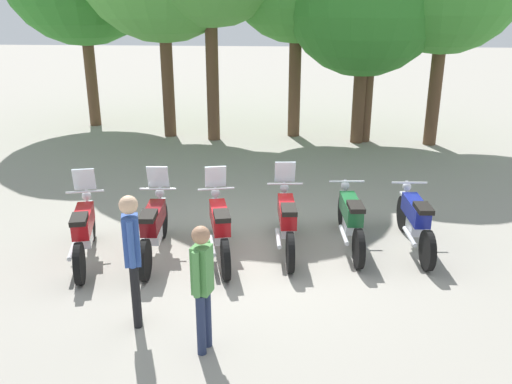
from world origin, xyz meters
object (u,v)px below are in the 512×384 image
Objects in this scene: motorcycle_4 at (350,218)px; tree_5 at (372,10)px; motorcycle_2 at (220,226)px; motorcycle_5 at (415,220)px; motorcycle_0 at (84,230)px; motorcycle_1 at (154,226)px; person_1 at (202,280)px; motorcycle_3 at (287,220)px; person_0 at (132,250)px.

motorcycle_4 is 0.40× the size of tree_5.
motorcycle_2 is 3.29m from motorcycle_5.
motorcycle_1 is at bearing -93.63° from motorcycle_0.
motorcycle_5 is (5.41, 0.82, -0.01)m from motorcycle_0.
person_1 is 11.21m from tree_5.
motorcycle_1 is at bearing 81.34° from motorcycle_2.
person_1 is at bearing 157.16° from motorcycle_3.
motorcycle_2 is 1.14m from motorcycle_3.
tree_5 reaches higher than person_0.
motorcycle_4 is (4.33, 0.81, -0.01)m from motorcycle_0.
person_1 reaches higher than motorcycle_4.
motorcycle_3 is at bearing -82.72° from motorcycle_1.
motorcycle_1 is at bearing 94.97° from motorcycle_5.
motorcycle_1 is 1.23× the size of person_0.
motorcycle_1 is (1.09, 0.20, 0.00)m from motorcycle_0.
person_0 is at bearing -112.43° from tree_5.
person_0 is 1.10m from person_1.
tree_5 is at bearing 52.39° from person_0.
tree_5 is at bearing -35.73° from motorcycle_2.
tree_5 is (0.02, 7.30, 3.20)m from motorcycle_5.
tree_5 reaches higher than motorcycle_0.
person_1 is (2.31, -2.29, 0.43)m from motorcycle_0.
person_1 is 0.30× the size of tree_5.
tree_5 reaches higher than motorcycle_2.
motorcycle_0 is 4.40m from motorcycle_4.
person_0 reaches higher than motorcycle_0.
motorcycle_2 is 9.06m from tree_5.
motorcycle_0 is at bearing -123.76° from tree_5.
motorcycle_1 is 1.00× the size of motorcycle_3.
motorcycle_2 is 0.98× the size of motorcycle_5.
motorcycle_0 is 10.27m from tree_5.
motorcycle_1 and motorcycle_2 have the same top height.
person_0 reaches higher than motorcycle_1.
motorcycle_1 reaches higher than motorcycle_4.
tree_5 reaches higher than motorcycle_1.
person_1 is at bearing -157.60° from motorcycle_1.
person_0 reaches higher than motorcycle_5.
motorcycle_2 is 2.23m from motorcycle_4.
motorcycle_2 reaches higher than motorcycle_5.
person_1 is (1.22, -2.49, 0.43)m from motorcycle_1.
motorcycle_3 is 1.35× the size of person_1.
motorcycle_0 is 0.39× the size of tree_5.
motorcycle_3 is 2.17m from motorcycle_5.
motorcycle_1 is 2.20m from motorcycle_3.
motorcycle_4 and motorcycle_5 have the same top height.
motorcycle_1 is 1.02× the size of motorcycle_2.
motorcycle_5 is at bearing -119.68° from person_1.
person_0 is 0.33× the size of tree_5.
motorcycle_2 is at bearing 96.16° from motorcycle_5.
motorcycle_2 is (2.16, 0.29, 0.00)m from motorcycle_0.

